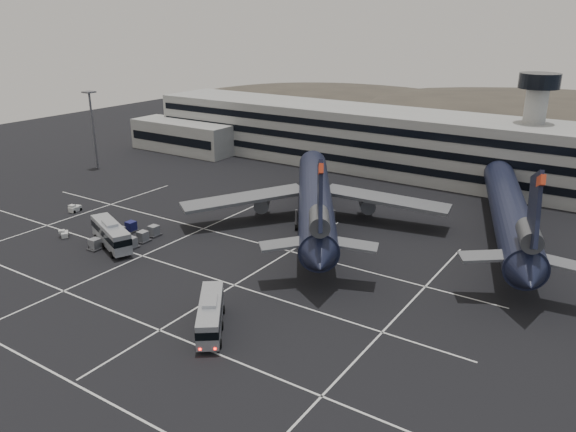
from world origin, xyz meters
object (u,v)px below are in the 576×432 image
Objects in this scene: bus_near at (210,313)px; bus_far at (111,233)px; uld_cluster at (125,237)px; tug_a at (75,209)px; trijet_main at (315,199)px.

bus_far reaches higher than bus_near.
bus_far is (-29.55, 10.30, 0.20)m from bus_near.
tug_a is at bearing 165.61° from uld_cluster.
bus_near is (7.21, -35.74, -3.10)m from trijet_main.
trijet_main is 36.59m from bus_near.
bus_far reaches higher than uld_cluster.
bus_far is at bearing -163.37° from trijet_main.
trijet_main is 33.98m from bus_far.
bus_near is at bearing -28.92° from tug_a.
trijet_main reaches higher than bus_near.
uld_cluster is (0.21, 2.54, -1.48)m from bus_far.
bus_far reaches higher than tug_a.
bus_near is 0.85× the size of bus_far.
bus_far is at bearing -30.15° from tug_a.
trijet_main is 4.44× the size of uld_cluster.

